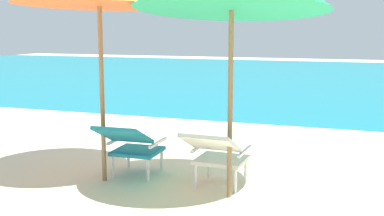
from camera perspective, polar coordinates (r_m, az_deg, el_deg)
The scene contains 4 objects.
ground_plane at distance 9.14m, azimuth 7.10°, elevation -1.42°, with size 40.00×40.00×0.00m, color beige.
ocean_band at distance 17.61m, azimuth 13.23°, elevation 3.56°, with size 40.00×18.00×0.01m, color teal.
lounge_chair_left at distance 5.51m, azimuth -7.23°, elevation -4.25°, with size 0.57×0.89×0.68m.
lounge_chair_right at distance 5.10m, azimuth 2.91°, elevation -5.28°, with size 0.57×0.89×0.68m.
Camera 1 is at (1.91, -4.77, 1.69)m, focal length 45.09 mm.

